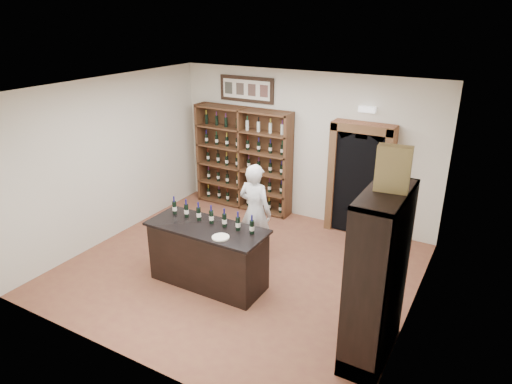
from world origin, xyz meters
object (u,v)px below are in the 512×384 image
wine_shelf (244,159)px  side_cabinet (377,303)px  counter_bottle_0 (174,208)px  shopkeeper (255,212)px  wine_crate (393,169)px  tasting_counter (208,256)px

wine_shelf → side_cabinet: size_ratio=1.00×
counter_bottle_0 → side_cabinet: 3.49m
shopkeeper → wine_shelf: bearing=-49.8°
wine_crate → shopkeeper: bearing=144.5°
tasting_counter → shopkeeper: (0.21, 1.12, 0.36)m
side_cabinet → wine_crate: (-0.01, 0.04, 1.71)m
wine_shelf → tasting_counter: (1.10, -2.93, -0.61)m
tasting_counter → shopkeeper: bearing=79.3°
wine_shelf → side_cabinet: 5.02m
side_cabinet → wine_crate: size_ratio=4.24×
wine_crate → counter_bottle_0: bearing=166.8°
wine_crate → tasting_counter: bearing=167.9°
tasting_counter → side_cabinet: size_ratio=0.85×
wine_shelf → counter_bottle_0: bearing=-82.3°
tasting_counter → wine_crate: 3.36m
tasting_counter → wine_crate: wine_crate is taller
side_cabinet → wine_shelf: bearing=139.8°
shopkeeper → side_cabinet: bearing=155.0°
tasting_counter → side_cabinet: 2.75m
wine_shelf → side_cabinet: same height
counter_bottle_0 → shopkeeper: size_ratio=0.18×
side_cabinet → shopkeeper: side_cabinet is taller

